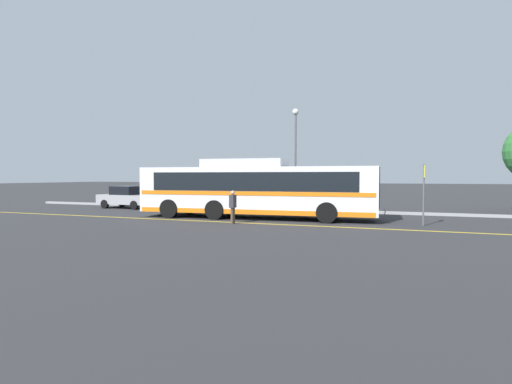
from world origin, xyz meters
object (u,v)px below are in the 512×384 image
pedestrian_0 (233,205)px  parked_car_2 (292,202)px  parked_car_0 (128,197)px  street_lamp (295,143)px  bus_stop_sign (424,187)px  parked_car_1 (215,198)px  transit_bus (256,189)px

pedestrian_0 → parked_car_2: bearing=-14.7°
parked_car_0 → street_lamp: 12.23m
pedestrian_0 → bus_stop_sign: bus_stop_sign is taller
parked_car_1 → street_lamp: bearing=120.5°
transit_bus → parked_car_2: 3.50m
pedestrian_0 → street_lamp: street_lamp is taller
transit_bus → street_lamp: 6.93m
parked_car_0 → street_lamp: bearing=109.0°
parked_car_0 → bus_stop_sign: bus_stop_sign is taller
street_lamp → parked_car_0: bearing=-164.4°
bus_stop_sign → parked_car_0: bearing=-104.9°
parked_car_2 → bus_stop_sign: 8.04m
transit_bus → pedestrian_0: 2.74m
parked_car_0 → parked_car_1: size_ratio=0.90×
parked_car_2 → pedestrian_0: size_ratio=2.62×
pedestrian_0 → street_lamp: bearing=-6.6°
bus_stop_sign → parked_car_2: bearing=-121.6°
parked_car_1 → pedestrian_0: parked_car_1 is taller
parked_car_1 → parked_car_2: size_ratio=1.16×
transit_bus → parked_car_2: size_ratio=3.16×
parked_car_1 → pedestrian_0: size_ratio=3.04×
parked_car_1 → parked_car_0: bearing=-91.4°
transit_bus → street_lamp: street_lamp is taller
parked_car_0 → pedestrian_0: bearing=64.7°
parked_car_0 → parked_car_2: size_ratio=1.05×
street_lamp → parked_car_2: bearing=-78.5°
bus_stop_sign → street_lamp: size_ratio=0.41×
parked_car_2 → street_lamp: (-0.63, 3.08, 3.74)m
pedestrian_0 → bus_stop_sign: 8.67m
parked_car_0 → bus_stop_sign: (18.93, -3.62, 0.98)m
parked_car_1 → street_lamp: (4.53, 2.98, 3.64)m
parked_car_1 → pedestrian_0: bearing=30.3°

